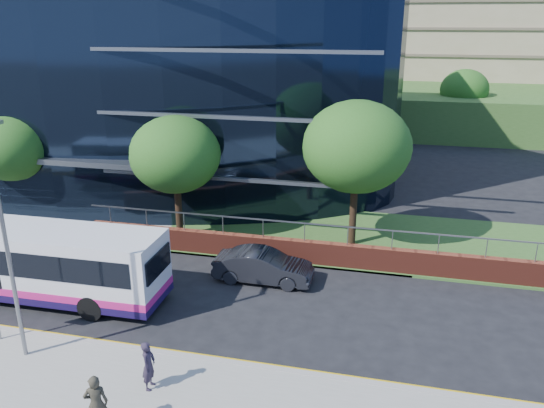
% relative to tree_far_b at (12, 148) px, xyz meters
% --- Properties ---
extents(grass_verge, '(36.00, 8.00, 0.12)m').
position_rel_tree_far_b_xyz_m(grass_verge, '(27.00, 1.50, -4.15)').
color(grass_verge, '#2D511E').
rests_on(grass_verge, ground).
extents(glass_office, '(44.00, 23.10, 16.00)m').
position_rel_tree_far_b_xyz_m(glass_office, '(-1.00, 11.35, 3.79)').
color(glass_office, black).
rests_on(glass_office, ground).
extents(retaining_wall, '(34.00, 0.40, 2.11)m').
position_rel_tree_far_b_xyz_m(retaining_wall, '(23.00, -2.20, -3.60)').
color(retaining_wall, maroon).
rests_on(retaining_wall, ground).
extents(apartment_block, '(60.00, 42.00, 30.00)m').
position_rel_tree_far_b_xyz_m(apartment_block, '(35.00, 47.71, 6.90)').
color(apartment_block, '#2D511E').
rests_on(apartment_block, ground).
extents(tree_far_b, '(4.29, 4.29, 6.05)m').
position_rel_tree_far_b_xyz_m(tree_far_b, '(0.00, 0.00, 0.00)').
color(tree_far_b, black).
rests_on(tree_far_b, ground).
extents(tree_far_c, '(4.62, 4.62, 6.51)m').
position_rel_tree_far_b_xyz_m(tree_far_c, '(10.00, -0.50, 0.33)').
color(tree_far_c, black).
rests_on(tree_far_c, ground).
extents(tree_far_d, '(5.28, 5.28, 7.44)m').
position_rel_tree_far_b_xyz_m(tree_far_d, '(19.00, 0.50, 0.98)').
color(tree_far_d, black).
rests_on(tree_far_d, ground).
extents(tree_dist_e, '(4.62, 4.62, 6.51)m').
position_rel_tree_far_b_xyz_m(tree_dist_e, '(27.00, 30.50, 0.33)').
color(tree_dist_e, black).
rests_on(tree_dist_e, ground).
extents(streetlight_east, '(0.15, 0.77, 8.00)m').
position_rel_tree_far_b_xyz_m(streetlight_east, '(9.00, -11.67, 0.23)').
color(streetlight_east, slate).
rests_on(streetlight_east, pavement_near).
extents(city_bus, '(11.42, 2.78, 3.08)m').
position_rel_tree_far_b_xyz_m(city_bus, '(6.67, -7.87, -2.58)').
color(city_bus, silver).
rests_on(city_bus, ground).
extents(parked_car, '(4.37, 1.53, 1.44)m').
position_rel_tree_far_b_xyz_m(parked_car, '(15.55, -4.33, -3.49)').
color(parked_car, black).
rests_on(parked_car, ground).
extents(pedestrian, '(0.42, 0.61, 1.61)m').
position_rel_tree_far_b_xyz_m(pedestrian, '(13.93, -12.32, -3.25)').
color(pedestrian, '#261E2E').
rests_on(pedestrian, pavement_near).
extents(pedestrian_b, '(0.77, 0.68, 1.78)m').
position_rel_tree_far_b_xyz_m(pedestrian_b, '(13.34, -14.32, -3.17)').
color(pedestrian_b, '#2E2B20').
rests_on(pedestrian_b, pavement_near).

